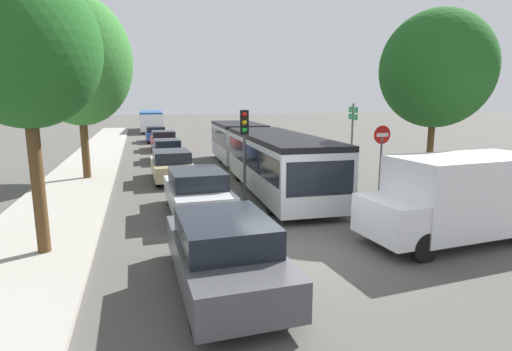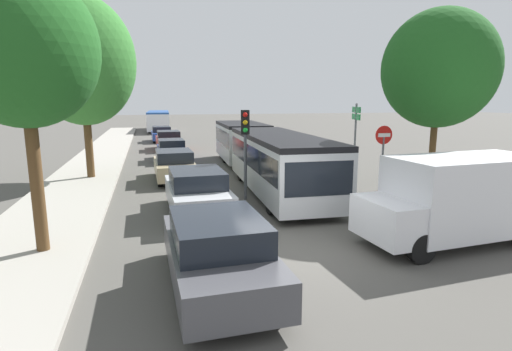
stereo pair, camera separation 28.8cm
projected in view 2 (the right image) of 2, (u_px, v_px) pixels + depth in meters
ground_plane at (291, 252)px, 10.00m from camera, size 200.00×200.00×0.00m
kerb_strip_left at (104, 153)px, 28.50m from camera, size 3.20×52.52×0.14m
articulated_bus at (260, 149)px, 19.48m from camera, size 3.28×16.29×2.40m
city_bus_rear at (159, 120)px, 49.57m from camera, size 2.94×11.26×2.40m
queued_car_graphite at (218, 252)px, 7.98m from camera, size 1.92×4.40×1.52m
queued_car_silver at (197, 191)px, 13.32m from camera, size 1.90×4.35×1.50m
queued_car_tan at (174, 165)px, 18.93m from camera, size 1.82×4.16×1.44m
queued_car_navy at (171, 150)px, 25.13m from camera, size 1.71×3.91×1.35m
queued_car_red at (169, 140)px, 30.68m from camera, size 1.84×4.21×1.45m
queued_car_blue at (162, 134)px, 36.62m from camera, size 1.77×4.05×1.40m
white_van at (459, 197)px, 10.50m from camera, size 5.11×2.26×2.31m
traffic_light at (245, 134)px, 14.92m from camera, size 0.36×0.39×3.40m
no_entry_sign at (383, 151)px, 15.09m from camera, size 0.70×0.08×2.82m
direction_sign_post at (356, 125)px, 19.48m from camera, size 0.41×1.37×3.60m
tree_left_near at (23, 49)px, 8.93m from camera, size 3.32×3.32×6.69m
tree_left_mid at (83, 65)px, 18.24m from camera, size 4.75×4.75×8.42m
tree_right_near at (441, 72)px, 14.37m from camera, size 4.04×4.04×6.99m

